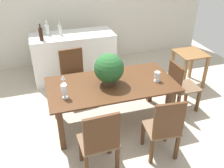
# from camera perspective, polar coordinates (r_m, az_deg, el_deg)

# --- Properties ---
(ground_plane) EXTENTS (7.04, 7.04, 0.00)m
(ground_plane) POSITION_cam_1_polar(r_m,az_deg,el_deg) (4.25, -0.24, -8.24)
(ground_plane) COLOR #BCB29E
(back_wall) EXTENTS (6.40, 0.10, 2.60)m
(back_wall) POSITION_cam_1_polar(r_m,az_deg,el_deg) (6.01, -7.88, 17.11)
(back_wall) COLOR beige
(back_wall) RESTS_ON ground
(dining_table) EXTENTS (1.96, 1.01, 0.74)m
(dining_table) POSITION_cam_1_polar(r_m,az_deg,el_deg) (3.86, -0.09, -1.32)
(dining_table) COLOR #4C2D19
(dining_table) RESTS_ON ground
(chair_near_right) EXTENTS (0.47, 0.48, 0.97)m
(chair_near_right) POSITION_cam_1_polar(r_m,az_deg,el_deg) (3.36, 11.98, -9.66)
(chair_near_right) COLOR #4C2D19
(chair_near_right) RESTS_ON ground
(chair_far_left) EXTENTS (0.50, 0.46, 0.95)m
(chair_far_left) POSITION_cam_1_polar(r_m,az_deg,el_deg) (4.63, -8.90, 2.68)
(chair_far_left) COLOR #4C2D19
(chair_far_left) RESTS_ON ground
(chair_foot_end) EXTENTS (0.48, 0.43, 0.90)m
(chair_foot_end) POSITION_cam_1_polar(r_m,az_deg,el_deg) (4.39, 15.35, -0.20)
(chair_foot_end) COLOR #4C2D19
(chair_foot_end) RESTS_ON ground
(chair_near_left) EXTENTS (0.49, 0.42, 0.97)m
(chair_near_left) POSITION_cam_1_polar(r_m,az_deg,el_deg) (3.09, -2.76, -12.79)
(chair_near_left) COLOR #4C2D19
(chair_near_left) RESTS_ON ground
(flower_centerpiece) EXTENTS (0.45, 0.45, 0.49)m
(flower_centerpiece) POSITION_cam_1_polar(r_m,az_deg,el_deg) (3.68, -0.69, 3.54)
(flower_centerpiece) COLOR #4C3828
(flower_centerpiece) RESTS_ON dining_table
(crystal_vase_left) EXTENTS (0.09, 0.09, 0.21)m
(crystal_vase_left) POSITION_cam_1_polar(r_m,az_deg,el_deg) (3.46, -10.91, -1.41)
(crystal_vase_left) COLOR silver
(crystal_vase_left) RESTS_ON dining_table
(crystal_vase_center_near) EXTENTS (0.09, 0.09, 0.16)m
(crystal_vase_center_near) POSITION_cam_1_polar(r_m,az_deg,el_deg) (3.89, 10.33, 1.87)
(crystal_vase_center_near) COLOR silver
(crystal_vase_center_near) RESTS_ON dining_table
(wine_glass) EXTENTS (0.07, 0.07, 0.15)m
(wine_glass) POSITION_cam_1_polar(r_m,az_deg,el_deg) (3.82, -11.17, 1.45)
(wine_glass) COLOR silver
(wine_glass) RESTS_ON dining_table
(kitchen_counter) EXTENTS (1.70, 0.70, 0.98)m
(kitchen_counter) POSITION_cam_1_polar(r_m,az_deg,el_deg) (5.38, -8.75, 6.31)
(kitchen_counter) COLOR silver
(kitchen_counter) RESTS_ON ground
(wine_bottle_clear) EXTENTS (0.08, 0.08, 0.28)m
(wine_bottle_clear) POSITION_cam_1_polar(r_m,az_deg,el_deg) (5.22, -14.70, 11.98)
(wine_bottle_clear) COLOR #B2BFB7
(wine_bottle_clear) RESTS_ON kitchen_counter
(wine_bottle_green) EXTENTS (0.08, 0.08, 0.32)m
(wine_bottle_green) POSITION_cam_1_polar(r_m,az_deg,el_deg) (4.94, -16.03, 11.01)
(wine_bottle_green) COLOR black
(wine_bottle_green) RESTS_ON kitchen_counter
(wine_bottle_dark) EXTENTS (0.07, 0.07, 0.27)m
(wine_bottle_dark) POSITION_cam_1_polar(r_m,az_deg,el_deg) (5.16, -11.88, 12.10)
(wine_bottle_dark) COLOR #B2BFB7
(wine_bottle_dark) RESTS_ON kitchen_counter
(side_table) EXTENTS (0.55, 0.57, 0.72)m
(side_table) POSITION_cam_1_polar(r_m,az_deg,el_deg) (5.23, 17.40, 5.08)
(side_table) COLOR brown
(side_table) RESTS_ON ground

